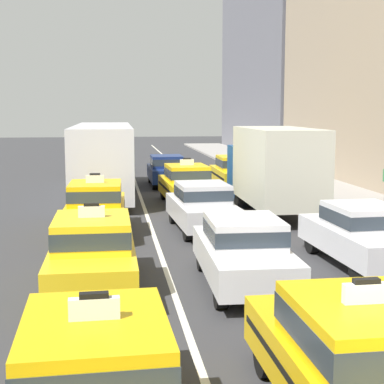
{
  "coord_description": "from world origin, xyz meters",
  "views": [
    {
      "loc": [
        -2.91,
        -5.14,
        3.95
      ],
      "look_at": [
        -0.33,
        13.52,
        1.3
      ],
      "focal_mm": 55.32,
      "sensor_mm": 36.0,
      "label": 1
    }
  ],
  "objects_px": {
    "taxi_center_nearest": "(359,362)",
    "sedan_right_second": "(362,233)",
    "taxi_left_nearest": "(96,382)",
    "box_truck_right_third": "(272,167)",
    "taxi_right_fourth": "(235,172)",
    "taxi_left_third": "(96,207)",
    "sedan_left_fifth": "(106,160)",
    "sedan_center_second": "(243,250)",
    "sedan_center_third": "(202,205)",
    "sedan_center_fifth": "(167,170)",
    "bus_left_fourth": "(103,156)",
    "taxi_center_fourth": "(187,184)",
    "taxi_left_second": "(93,252)"
  },
  "relations": [
    {
      "from": "taxi_center_nearest",
      "to": "sedan_right_second",
      "type": "xyz_separation_m",
      "value": [
        3.27,
        7.37,
        -0.03
      ]
    },
    {
      "from": "taxi_left_nearest",
      "to": "box_truck_right_third",
      "type": "height_order",
      "value": "box_truck_right_third"
    },
    {
      "from": "sedan_right_second",
      "to": "taxi_right_fourth",
      "type": "height_order",
      "value": "taxi_right_fourth"
    },
    {
      "from": "taxi_center_nearest",
      "to": "taxi_left_third",
      "type": "bearing_deg",
      "value": 105.93
    },
    {
      "from": "box_truck_right_third",
      "to": "sedan_right_second",
      "type": "bearing_deg",
      "value": -88.27
    },
    {
      "from": "taxi_left_third",
      "to": "sedan_left_fifth",
      "type": "xyz_separation_m",
      "value": [
        0.21,
        18.11,
        -0.03
      ]
    },
    {
      "from": "taxi_left_nearest",
      "to": "taxi_right_fourth",
      "type": "height_order",
      "value": "same"
    },
    {
      "from": "taxi_left_third",
      "to": "sedan_center_second",
      "type": "relative_size",
      "value": 1.06
    },
    {
      "from": "taxi_center_nearest",
      "to": "sedan_center_third",
      "type": "relative_size",
      "value": 1.04
    },
    {
      "from": "sedan_left_fifth",
      "to": "taxi_center_nearest",
      "type": "distance_m",
      "value": 30.46
    },
    {
      "from": "taxi_left_third",
      "to": "box_truck_right_third",
      "type": "xyz_separation_m",
      "value": [
        6.52,
        2.77,
        0.9
      ]
    },
    {
      "from": "sedan_left_fifth",
      "to": "sedan_center_fifth",
      "type": "bearing_deg",
      "value": -64.42
    },
    {
      "from": "sedan_left_fifth",
      "to": "taxi_right_fourth",
      "type": "xyz_separation_m",
      "value": [
        6.35,
        -8.37,
        0.03
      ]
    },
    {
      "from": "taxi_center_nearest",
      "to": "sedan_center_third",
      "type": "xyz_separation_m",
      "value": [
        -0.06,
        12.18,
        -0.03
      ]
    },
    {
      "from": "bus_left_fourth",
      "to": "sedan_right_second",
      "type": "relative_size",
      "value": 2.57
    },
    {
      "from": "taxi_left_third",
      "to": "taxi_center_nearest",
      "type": "xyz_separation_m",
      "value": [
        3.47,
        -12.17,
        0.0
      ]
    },
    {
      "from": "sedan_center_second",
      "to": "sedan_left_fifth",
      "type": "bearing_deg",
      "value": 97.44
    },
    {
      "from": "taxi_left_third",
      "to": "sedan_center_fifth",
      "type": "distance_m",
      "value": 12.03
    },
    {
      "from": "sedan_left_fifth",
      "to": "box_truck_right_third",
      "type": "distance_m",
      "value": 16.62
    },
    {
      "from": "taxi_center_fourth",
      "to": "box_truck_right_third",
      "type": "bearing_deg",
      "value": -42.27
    },
    {
      "from": "taxi_left_third",
      "to": "sedan_right_second",
      "type": "distance_m",
      "value": 8.28
    },
    {
      "from": "taxi_left_nearest",
      "to": "sedan_center_third",
      "type": "relative_size",
      "value": 1.05
    },
    {
      "from": "sedan_center_second",
      "to": "sedan_center_fifth",
      "type": "height_order",
      "value": "same"
    },
    {
      "from": "sedan_left_fifth",
      "to": "taxi_right_fourth",
      "type": "height_order",
      "value": "taxi_right_fourth"
    },
    {
      "from": "sedan_center_fifth",
      "to": "sedan_left_fifth",
      "type": "bearing_deg",
      "value": 115.58
    },
    {
      "from": "taxi_left_nearest",
      "to": "taxi_center_nearest",
      "type": "xyz_separation_m",
      "value": [
        3.19,
        0.11,
        0.0
      ]
    },
    {
      "from": "taxi_left_nearest",
      "to": "taxi_left_second",
      "type": "bearing_deg",
      "value": 91.94
    },
    {
      "from": "taxi_center_nearest",
      "to": "sedan_center_fifth",
      "type": "relative_size",
      "value": 1.06
    },
    {
      "from": "taxi_left_second",
      "to": "sedan_right_second",
      "type": "height_order",
      "value": "taxi_left_second"
    },
    {
      "from": "taxi_center_nearest",
      "to": "box_truck_right_third",
      "type": "relative_size",
      "value": 0.65
    },
    {
      "from": "taxi_left_third",
      "to": "sedan_center_third",
      "type": "relative_size",
      "value": 1.05
    },
    {
      "from": "bus_left_fourth",
      "to": "sedan_center_third",
      "type": "distance_m",
      "value": 9.27
    },
    {
      "from": "sedan_center_second",
      "to": "sedan_center_third",
      "type": "relative_size",
      "value": 0.99
    },
    {
      "from": "sedan_center_third",
      "to": "taxi_center_fourth",
      "type": "height_order",
      "value": "taxi_center_fourth"
    },
    {
      "from": "sedan_center_third",
      "to": "sedan_center_fifth",
      "type": "bearing_deg",
      "value": 90.34
    },
    {
      "from": "taxi_left_nearest",
      "to": "sedan_center_third",
      "type": "bearing_deg",
      "value": 75.69
    },
    {
      "from": "taxi_left_second",
      "to": "sedan_right_second",
      "type": "relative_size",
      "value": 1.05
    },
    {
      "from": "taxi_left_third",
      "to": "box_truck_right_third",
      "type": "bearing_deg",
      "value": 22.99
    },
    {
      "from": "sedan_left_fifth",
      "to": "sedan_center_fifth",
      "type": "xyz_separation_m",
      "value": [
        3.14,
        -6.55,
        0.0
      ]
    },
    {
      "from": "taxi_left_third",
      "to": "taxi_center_nearest",
      "type": "bearing_deg",
      "value": -74.07
    },
    {
      "from": "taxi_left_nearest",
      "to": "sedan_center_fifth",
      "type": "height_order",
      "value": "taxi_left_nearest"
    },
    {
      "from": "bus_left_fourth",
      "to": "taxi_right_fourth",
      "type": "xyz_separation_m",
      "value": [
        6.39,
        1.11,
        -0.94
      ]
    },
    {
      "from": "sedan_center_third",
      "to": "sedan_right_second",
      "type": "relative_size",
      "value": 1.0
    },
    {
      "from": "sedan_left_fifth",
      "to": "taxi_center_fourth",
      "type": "xyz_separation_m",
      "value": [
        3.39,
        -12.69,
        0.03
      ]
    },
    {
      "from": "taxi_left_third",
      "to": "taxi_right_fourth",
      "type": "relative_size",
      "value": 1.01
    },
    {
      "from": "bus_left_fourth",
      "to": "sedan_left_fifth",
      "type": "relative_size",
      "value": 2.59
    },
    {
      "from": "bus_left_fourth",
      "to": "taxi_right_fourth",
      "type": "height_order",
      "value": "bus_left_fourth"
    },
    {
      "from": "sedan_center_second",
      "to": "taxi_left_third",
      "type": "bearing_deg",
      "value": 118.76
    },
    {
      "from": "taxi_center_nearest",
      "to": "sedan_center_third",
      "type": "bearing_deg",
      "value": 90.28
    },
    {
      "from": "taxi_left_second",
      "to": "sedan_center_third",
      "type": "bearing_deg",
      "value": 60.93
    }
  ]
}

